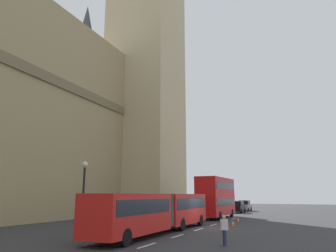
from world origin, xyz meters
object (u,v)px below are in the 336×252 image
(traffic_cone_west, at_px, (233,223))
(double_decker_bus, at_px, (216,196))
(clock_tower, at_px, (147,5))
(traffic_cone_middle, at_px, (238,220))
(articulated_bus, at_px, (158,209))
(street_lamp, at_px, (83,192))
(sedan_trailing, at_px, (245,206))
(pedestrian_near_cones, at_px, (224,229))
(sedan_lead, at_px, (238,207))

(traffic_cone_west, bearing_deg, double_decker_bus, 23.11)
(clock_tower, bearing_deg, traffic_cone_middle, -124.05)
(clock_tower, height_order, articulated_bus, clock_tower)
(street_lamp, bearing_deg, sedan_trailing, -6.19)
(clock_tower, distance_m, pedestrian_near_cones, 50.00)
(traffic_cone_west, distance_m, street_lamp, 13.90)
(sedan_trailing, bearing_deg, double_decker_bus, -179.46)
(clock_tower, relative_size, double_decker_bus, 7.30)
(double_decker_bus, height_order, traffic_cone_west, double_decker_bus)
(sedan_trailing, height_order, traffic_cone_middle, sedan_trailing)
(sedan_trailing, bearing_deg, street_lamp, 173.81)
(clock_tower, height_order, double_decker_bus, clock_tower)
(articulated_bus, xyz_separation_m, traffic_cone_middle, (11.94, -3.59, -1.46))
(sedan_trailing, distance_m, pedestrian_near_cones, 40.88)
(traffic_cone_west, bearing_deg, traffic_cone_middle, 5.99)
(traffic_cone_middle, bearing_deg, articulated_bus, 163.25)
(articulated_bus, bearing_deg, traffic_cone_middle, -16.75)
(double_decker_bus, bearing_deg, articulated_bus, -179.99)
(articulated_bus, bearing_deg, pedestrian_near_cones, -123.02)
(sedan_trailing, bearing_deg, traffic_cone_middle, -171.23)
(double_decker_bus, distance_m, sedan_lead, 13.30)
(double_decker_bus, xyz_separation_m, street_lamp, (-20.15, 4.50, 0.35))
(articulated_bus, relative_size, sedan_trailing, 3.69)
(clock_tower, relative_size, street_lamp, 13.48)
(articulated_bus, xyz_separation_m, sedan_lead, (29.95, 0.14, -0.83))
(clock_tower, bearing_deg, articulated_bus, -149.57)
(street_lamp, height_order, pedestrian_near_cones, street_lamp)
(sedan_trailing, xyz_separation_m, street_lamp, (-39.83, 4.32, 2.14))
(sedan_lead, distance_m, sedan_trailing, 6.50)
(double_decker_bus, bearing_deg, street_lamp, 167.40)
(sedan_trailing, relative_size, pedestrian_near_cones, 2.60)
(traffic_cone_middle, bearing_deg, clock_tower, 55.95)
(articulated_bus, relative_size, sedan_lead, 3.69)
(pedestrian_near_cones, bearing_deg, sedan_trailing, 8.81)
(articulated_bus, bearing_deg, sedan_trailing, 0.29)
(traffic_cone_middle, bearing_deg, sedan_trailing, 8.77)
(sedan_trailing, distance_m, traffic_cone_middle, 24.81)
(pedestrian_near_cones, bearing_deg, sedan_lead, 10.39)
(clock_tower, height_order, pedestrian_near_cones, clock_tower)
(articulated_bus, relative_size, street_lamp, 3.08)
(traffic_cone_middle, bearing_deg, sedan_lead, 11.71)
(sedan_trailing, distance_m, traffic_cone_west, 29.59)
(traffic_cone_west, bearing_deg, sedan_lead, 10.53)
(traffic_cone_west, relative_size, pedestrian_near_cones, 0.34)
(street_lamp, bearing_deg, traffic_cone_west, -39.17)
(articulated_bus, distance_m, traffic_cone_west, 8.39)
(articulated_bus, height_order, traffic_cone_west, articulated_bus)
(traffic_cone_middle, distance_m, pedestrian_near_cones, 16.09)
(sedan_lead, bearing_deg, double_decker_bus, -179.39)
(double_decker_bus, relative_size, traffic_cone_middle, 16.77)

